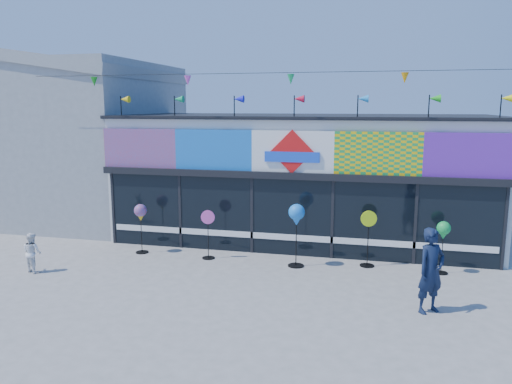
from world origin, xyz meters
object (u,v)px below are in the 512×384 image
(spinner_0, at_px, (141,214))
(spinner_1, at_px, (208,233))
(adult_man, at_px, (431,271))
(child, at_px, (32,252))
(spinner_3, at_px, (368,237))
(spinner_4, at_px, (443,232))
(spinner_2, at_px, (297,217))

(spinner_0, xyz_separation_m, spinner_1, (2.15, -0.07, -0.44))
(spinner_0, height_order, adult_man, adult_man)
(adult_man, relative_size, child, 1.74)
(spinner_3, relative_size, spinner_4, 1.11)
(spinner_1, xyz_separation_m, spinner_4, (6.46, 0.20, 0.38))
(spinner_3, distance_m, adult_man, 3.18)
(spinner_0, bearing_deg, spinner_1, -1.91)
(spinner_4, bearing_deg, spinner_1, -178.25)
(spinner_2, relative_size, spinner_4, 1.24)
(spinner_3, bearing_deg, spinner_4, -4.73)
(spinner_0, distance_m, spinner_4, 8.61)
(spinner_3, bearing_deg, spinner_2, -166.28)
(spinner_0, xyz_separation_m, spinner_3, (6.68, 0.28, -0.37))
(spinner_4, xyz_separation_m, child, (-10.66, -2.41, -0.60))
(spinner_2, relative_size, spinner_3, 1.12)
(spinner_1, relative_size, spinner_2, 0.81)
(spinner_4, height_order, child, spinner_4)
(spinner_3, bearing_deg, child, -163.58)
(spinner_0, height_order, spinner_3, spinner_3)
(spinner_3, distance_m, spinner_4, 1.96)
(adult_man, bearing_deg, spinner_2, 104.23)
(spinner_1, bearing_deg, spinner_3, 4.50)
(child, bearing_deg, adult_man, -163.46)
(spinner_0, bearing_deg, adult_man, -17.85)
(spinner_0, height_order, spinner_1, spinner_0)
(spinner_2, bearing_deg, adult_man, -36.15)
(spinner_1, relative_size, adult_man, 0.77)
(spinner_1, bearing_deg, spinner_2, -2.51)
(spinner_0, relative_size, adult_man, 0.81)
(spinner_3, bearing_deg, adult_man, -64.63)
(spinner_2, bearing_deg, spinner_0, 177.76)
(spinner_4, bearing_deg, spinner_3, 175.27)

